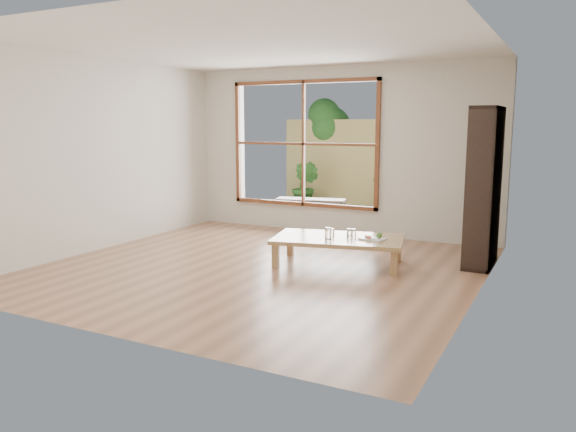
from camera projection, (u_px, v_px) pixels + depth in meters
name	position (u px, v px, depth m)	size (l,w,h in m)	color
ground	(262.00, 267.00, 6.79)	(5.00, 5.00, 0.00)	#AD7856
low_table	(338.00, 240.00, 6.89)	(1.72, 1.20, 0.34)	tan
floor_cushion	(319.00, 238.00, 8.36)	(0.47, 0.47, 0.07)	silver
bookshelf	(484.00, 187.00, 6.77)	(0.31, 0.86, 1.92)	black
glass_tall	(328.00, 233.00, 6.76)	(0.08, 0.08, 0.14)	silver
glass_mid	(354.00, 232.00, 6.94)	(0.07, 0.07, 0.10)	silver
glass_short	(350.00, 232.00, 6.97)	(0.07, 0.07, 0.09)	silver
glass_small	(332.00, 232.00, 7.01)	(0.07, 0.07, 0.08)	silver
food_tray	(374.00, 238.00, 6.74)	(0.32, 0.26, 0.09)	white
deck	(330.00, 219.00, 10.19)	(2.80, 2.00, 0.05)	#362F27
garden_bench	(311.00, 202.00, 9.91)	(1.26, 0.61, 0.38)	black
bamboo_fence	(351.00, 166.00, 10.92)	(2.80, 0.06, 1.80)	tan
shrub_right	(397.00, 192.00, 10.17)	(0.83, 0.72, 0.92)	#296625
shrub_left	(305.00, 186.00, 10.90)	(0.54, 0.44, 0.98)	#296625
garden_tree	(326.00, 128.00, 11.37)	(1.04, 0.85, 2.22)	#4C3D2D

